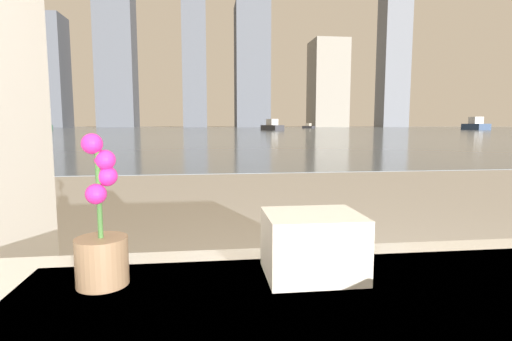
# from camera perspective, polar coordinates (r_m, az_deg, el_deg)

# --- Properties ---
(potted_orchid) EXTENTS (0.12, 0.12, 0.36)m
(potted_orchid) POSITION_cam_1_polar(r_m,az_deg,el_deg) (1.03, -21.20, -9.44)
(potted_orchid) COLOR #8C6B4C
(potted_orchid) RESTS_ON bathtub
(towel_stack) EXTENTS (0.24, 0.20, 0.16)m
(towel_stack) POSITION_cam_1_polar(r_m,az_deg,el_deg) (1.04, 8.08, -10.42)
(towel_stack) COLOR silver
(towel_stack) RESTS_ON bathtub
(harbor_water) EXTENTS (180.00, 110.00, 0.01)m
(harbor_water) POSITION_cam_1_polar(r_m,az_deg,el_deg) (62.25, -6.79, 5.78)
(harbor_water) COLOR slate
(harbor_water) RESTS_ON ground_plane
(harbor_boat_0) EXTENTS (2.79, 4.65, 1.65)m
(harbor_boat_0) POSITION_cam_1_polar(r_m,az_deg,el_deg) (67.32, -28.67, 5.57)
(harbor_boat_0) COLOR #335647
(harbor_boat_0) RESTS_ON harbor_water
(harbor_boat_1) EXTENTS (2.54, 5.60, 2.03)m
(harbor_boat_1) POSITION_cam_1_polar(r_m,az_deg,el_deg) (72.03, 28.87, 5.69)
(harbor_boat_1) COLOR navy
(harbor_boat_1) RESTS_ON harbor_water
(harbor_boat_2) EXTENTS (2.86, 4.53, 1.61)m
(harbor_boat_2) POSITION_cam_1_polar(r_m,az_deg,el_deg) (57.23, 2.32, 6.32)
(harbor_boat_2) COLOR #2D2D33
(harbor_boat_2) RESTS_ON harbor_water
(harbor_boat_5) EXTENTS (2.30, 2.95, 1.07)m
(harbor_boat_5) POSITION_cam_1_polar(r_m,az_deg,el_deg) (85.69, 7.50, 6.25)
(harbor_boat_5) COLOR #2D2D33
(harbor_boat_5) RESTS_ON harbor_water
(skyline_tower_0) EXTENTS (6.41, 9.74, 30.30)m
(skyline_tower_0) POSITION_cam_1_polar(r_m,az_deg,el_deg) (126.12, -26.92, 12.43)
(skyline_tower_0) COLOR #4C515B
(skyline_tower_0) RESTS_ON ground_plane
(skyline_tower_1) EXTENTS (10.03, 9.96, 58.38)m
(skyline_tower_1) POSITION_cam_1_polar(r_m,az_deg,el_deg) (124.05, -19.51, 19.47)
(skyline_tower_1) COLOR #4C515B
(skyline_tower_1) RESTS_ON ground_plane
(skyline_tower_3) EXTENTS (9.67, 10.51, 35.16)m
(skyline_tower_3) POSITION_cam_1_polar(r_m,az_deg,el_deg) (120.17, -0.60, 14.63)
(skyline_tower_3) COLOR #4C515B
(skyline_tower_3) RESTS_ON ground_plane
(skyline_tower_4) EXTENTS (10.13, 11.21, 25.52)m
(skyline_tower_4) POSITION_cam_1_polar(r_m,az_deg,el_deg) (124.27, 10.19, 12.02)
(skyline_tower_4) COLOR gray
(skyline_tower_4) RESTS_ON ground_plane
(skyline_tower_5) EXTENTS (8.08, 6.96, 61.54)m
(skyline_tower_5) POSITION_cam_1_polar(r_m,az_deg,el_deg) (134.56, 19.22, 19.12)
(skyline_tower_5) COLOR slate
(skyline_tower_5) RESTS_ON ground_plane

